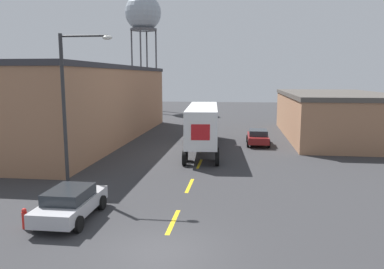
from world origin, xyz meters
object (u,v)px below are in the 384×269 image
(parked_car_left_near, at_px, (71,203))
(street_lamp, at_px, (70,100))
(semi_truck, at_px, (203,123))
(water_tower, at_px, (143,14))
(parked_car_right_far, at_px, (258,137))
(fire_hydrant, at_px, (25,218))

(parked_car_left_near, height_order, street_lamp, street_lamp)
(semi_truck, height_order, water_tower, water_tower)
(semi_truck, height_order, parked_car_left_near, semi_truck)
(street_lamp, bearing_deg, parked_car_right_far, 53.56)
(semi_truck, xyz_separation_m, fire_hydrant, (-5.71, -17.95, -1.90))
(semi_truck, bearing_deg, fire_hydrant, -111.59)
(semi_truck, bearing_deg, street_lamp, -120.83)
(fire_hydrant, bearing_deg, street_lamp, 94.83)
(parked_car_right_far, xyz_separation_m, fire_hydrant, (-10.53, -20.65, -0.32))
(parked_car_left_near, relative_size, parked_car_right_far, 1.00)
(street_lamp, xyz_separation_m, fire_hydrant, (0.48, -5.73, -4.53))
(street_lamp, bearing_deg, semi_truck, 63.10)
(semi_truck, distance_m, water_tower, 40.68)
(semi_truck, height_order, fire_hydrant, semi_truck)
(parked_car_right_far, xyz_separation_m, water_tower, (-18.91, 32.47, 16.39))
(street_lamp, distance_m, fire_hydrant, 7.32)
(parked_car_right_far, bearing_deg, fire_hydrant, -117.01)
(parked_car_right_far, xyz_separation_m, street_lamp, (-11.01, -14.91, 4.21))
(parked_car_left_near, relative_size, water_tower, 0.21)
(fire_hydrant, bearing_deg, parked_car_left_near, 39.99)
(water_tower, relative_size, fire_hydrant, 23.51)
(parked_car_left_near, bearing_deg, semi_truck, 75.71)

